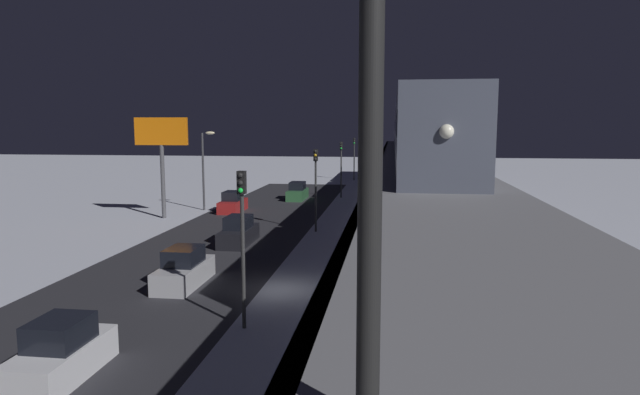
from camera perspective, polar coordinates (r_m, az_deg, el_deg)
name	(u,v)px	position (r m, az deg, el deg)	size (l,w,h in m)	color
ground_plane	(279,290)	(27.85, -4.25, -9.59)	(240.00, 240.00, 0.00)	silver
avenue_asphalt	(157,285)	(29.81, -16.62, -8.73)	(11.00, 100.14, 0.01)	#28282D
elevated_railway	(424,188)	(26.25, 10.79, 1.00)	(5.00, 100.14, 6.11)	slate
subway_train	(410,129)	(53.70, 9.37, 7.06)	(2.94, 74.07, 3.40)	#4C5160
rail_signal	(372,11)	(3.56, 5.43, 18.74)	(0.36, 0.41, 4.00)	black
sedan_black	(239,233)	(38.59, -8.47, -3.63)	(1.80, 4.76, 1.97)	black
sedan_white	(61,354)	(20.33, -25.32, -14.49)	(1.80, 4.04, 1.97)	silver
sedan_silver	(184,270)	(29.29, -13.96, -7.32)	(1.80, 4.57, 1.97)	#B2B2B7
sedan_red	(233,203)	(53.13, -9.06, -0.61)	(1.80, 4.43, 1.97)	#A51E1E
sedan_green	(297,192)	(61.35, -2.37, 0.54)	(1.80, 4.73, 1.97)	#2D6038
traffic_light_near	(242,226)	(21.97, -8.08, -2.99)	(0.32, 0.44, 6.40)	#2D2D2D
traffic_light_mid	(316,178)	(42.08, -0.45, 2.05)	(0.32, 0.44, 6.40)	#2D2D2D
traffic_light_far	(341,161)	(62.57, 2.22, 3.80)	(0.32, 0.44, 6.40)	#2D2D2D
traffic_light_distant	(354,153)	(83.16, 3.58, 4.69)	(0.32, 0.44, 6.40)	#2D2D2D
commercial_billboard	(161,141)	(50.26, -16.17, 5.64)	(4.80, 0.36, 8.90)	#4C4C51
street_lamp_far	(205,161)	(54.26, -11.86, 3.75)	(1.35, 0.44, 7.65)	#38383D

